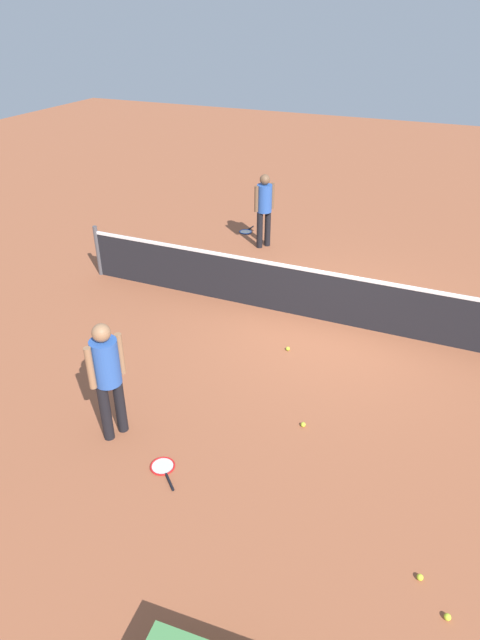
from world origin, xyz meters
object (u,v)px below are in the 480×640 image
object	(u,v)px
player_near_side	(107,372)
tennis_ball_near_player	(288,349)
tennis_racket_far_player	(246,231)
tennis_racket_near_player	(163,468)
tennis_ball_by_net	(447,617)
tennis_ball_midcourt	(303,425)
player_far_side	(264,205)
tennis_ball_baseline	(420,577)

from	to	relation	value
player_near_side	tennis_ball_near_player	bearing A→B (deg)	62.41
tennis_racket_far_player	tennis_ball_near_player	size ratio (longest dim) A/B	9.01
tennis_racket_near_player	tennis_ball_by_net	world-z (taller)	tennis_ball_by_net
tennis_ball_near_player	tennis_racket_far_player	bearing A→B (deg)	120.09
player_near_side	tennis_ball_midcourt	xyz separation A→B (m)	(2.25, 1.11, -0.98)
tennis_racket_near_player	player_far_side	bearing A→B (deg)	101.22
player_far_side	tennis_ball_midcourt	xyz separation A→B (m)	(2.76, -5.64, -0.98)
player_far_side	tennis_ball_near_player	size ratio (longest dim) A/B	25.76
tennis_racket_near_player	tennis_ball_midcourt	size ratio (longest dim) A/B	8.27
tennis_ball_midcourt	player_near_side	bearing A→B (deg)	-153.71
tennis_ball_midcourt	tennis_ball_near_player	bearing A→B (deg)	115.32
tennis_ball_baseline	tennis_ball_by_net	bearing A→B (deg)	-47.51
tennis_racket_far_player	tennis_ball_baseline	distance (m)	9.59
tennis_racket_near_player	tennis_ball_baseline	bearing A→B (deg)	-5.22
tennis_ball_by_net	tennis_ball_baseline	distance (m)	0.43
tennis_racket_far_player	tennis_ball_near_player	distance (m)	5.38
tennis_racket_near_player	tennis_ball_near_player	bearing A→B (deg)	79.64
tennis_racket_near_player	tennis_racket_far_player	size ratio (longest dim) A/B	0.92
tennis_ball_by_net	tennis_ball_midcourt	xyz separation A→B (m)	(-2.04, 2.02, 0.00)
player_far_side	tennis_ball_midcourt	distance (m)	6.35
tennis_ball_midcourt	tennis_ball_baseline	world-z (taller)	same
tennis_ball_midcourt	tennis_ball_baseline	xyz separation A→B (m)	(1.75, -1.70, 0.00)
player_far_side	tennis_racket_far_player	world-z (taller)	player_far_side
tennis_racket_far_player	tennis_ball_near_player	xyz separation A→B (m)	(2.70, -4.65, 0.02)
tennis_ball_near_player	tennis_ball_baseline	bearing A→B (deg)	-53.00
tennis_racket_near_player	tennis_ball_baseline	distance (m)	3.13
tennis_racket_far_player	tennis_ball_by_net	world-z (taller)	tennis_ball_by_net
player_far_side	tennis_ball_by_net	size ratio (longest dim) A/B	25.76
tennis_racket_near_player	tennis_ball_by_net	xyz separation A→B (m)	(3.40, -0.60, 0.02)
player_far_side	tennis_ball_near_player	bearing A→B (deg)	-63.60
tennis_racket_far_player	tennis_ball_by_net	bearing A→B (deg)	-56.47
tennis_ball_midcourt	tennis_ball_baseline	bearing A→B (deg)	-44.13
player_far_side	tennis_ball_baseline	distance (m)	8.67
player_near_side	tennis_ball_baseline	distance (m)	4.17
tennis_ball_near_player	player_near_side	bearing A→B (deg)	-117.59
tennis_ball_near_player	tennis_ball_baseline	size ratio (longest dim) A/B	1.00
player_far_side	tennis_ball_midcourt	bearing A→B (deg)	-63.92
player_near_side	tennis_racket_far_player	xyz separation A→B (m)	(-1.24, 7.45, -1.00)
tennis_ball_near_player	player_far_side	bearing A→B (deg)	116.40
tennis_ball_by_net	tennis_ball_midcourt	bearing A→B (deg)	135.37
tennis_racket_far_player	tennis_ball_baseline	xyz separation A→B (m)	(5.24, -8.03, 0.02)
tennis_racket_far_player	tennis_ball_midcourt	xyz separation A→B (m)	(3.49, -6.33, 0.02)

